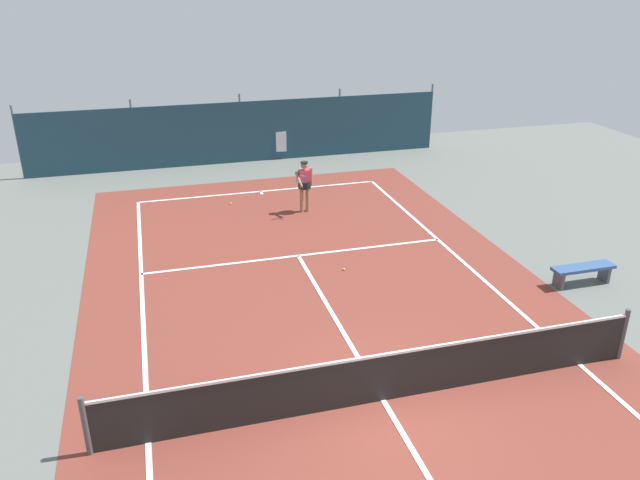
{
  "coord_description": "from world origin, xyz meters",
  "views": [
    {
      "loc": [
        -3.58,
        -8.59,
        7.17
      ],
      "look_at": [
        0.3,
        5.3,
        0.9
      ],
      "focal_mm": 35.33,
      "sensor_mm": 36.0,
      "label": 1
    }
  ],
  "objects_px": {
    "tennis_ball_near_player": "(231,203)",
    "tennis_ball_midcourt": "(344,269)",
    "tennis_player": "(304,183)",
    "courtside_bench": "(583,270)",
    "tennis_net": "(384,377)",
    "parked_car": "(261,127)"
  },
  "relations": [
    {
      "from": "parked_car",
      "to": "tennis_net",
      "type": "bearing_deg",
      "value": -86.0
    },
    {
      "from": "tennis_net",
      "to": "tennis_ball_midcourt",
      "type": "relative_size",
      "value": 153.33
    },
    {
      "from": "tennis_player",
      "to": "parked_car",
      "type": "distance_m",
      "value": 8.2
    },
    {
      "from": "tennis_ball_midcourt",
      "to": "courtside_bench",
      "type": "xyz_separation_m",
      "value": [
        5.39,
        -2.29,
        0.34
      ]
    },
    {
      "from": "tennis_player",
      "to": "parked_car",
      "type": "height_order",
      "value": "parked_car"
    },
    {
      "from": "tennis_ball_near_player",
      "to": "courtside_bench",
      "type": "relative_size",
      "value": 0.04
    },
    {
      "from": "tennis_player",
      "to": "tennis_ball_midcourt",
      "type": "relative_size",
      "value": 24.85
    },
    {
      "from": "tennis_net",
      "to": "courtside_bench",
      "type": "relative_size",
      "value": 6.33
    },
    {
      "from": "tennis_net",
      "to": "courtside_bench",
      "type": "bearing_deg",
      "value": 24.99
    },
    {
      "from": "tennis_player",
      "to": "parked_car",
      "type": "relative_size",
      "value": 0.37
    },
    {
      "from": "tennis_net",
      "to": "parked_car",
      "type": "distance_m",
      "value": 17.86
    },
    {
      "from": "tennis_ball_near_player",
      "to": "courtside_bench",
      "type": "distance_m",
      "value": 10.95
    },
    {
      "from": "tennis_net",
      "to": "parked_car",
      "type": "relative_size",
      "value": 2.3
    },
    {
      "from": "tennis_player",
      "to": "courtside_bench",
      "type": "xyz_separation_m",
      "value": [
        5.31,
        -6.68,
        -0.59
      ]
    },
    {
      "from": "courtside_bench",
      "to": "tennis_ball_midcourt",
      "type": "bearing_deg",
      "value": 156.92
    },
    {
      "from": "tennis_ball_midcourt",
      "to": "tennis_net",
      "type": "bearing_deg",
      "value": -100.02
    },
    {
      "from": "tennis_player",
      "to": "courtside_bench",
      "type": "distance_m",
      "value": 8.55
    },
    {
      "from": "tennis_ball_near_player",
      "to": "tennis_ball_midcourt",
      "type": "distance_m",
      "value": 6.06
    },
    {
      "from": "parked_car",
      "to": "courtside_bench",
      "type": "height_order",
      "value": "parked_car"
    },
    {
      "from": "tennis_net",
      "to": "tennis_player",
      "type": "relative_size",
      "value": 6.17
    },
    {
      "from": "tennis_ball_near_player",
      "to": "courtside_bench",
      "type": "bearing_deg",
      "value": -46.8
    },
    {
      "from": "tennis_ball_midcourt",
      "to": "tennis_player",
      "type": "bearing_deg",
      "value": 88.96
    }
  ]
}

